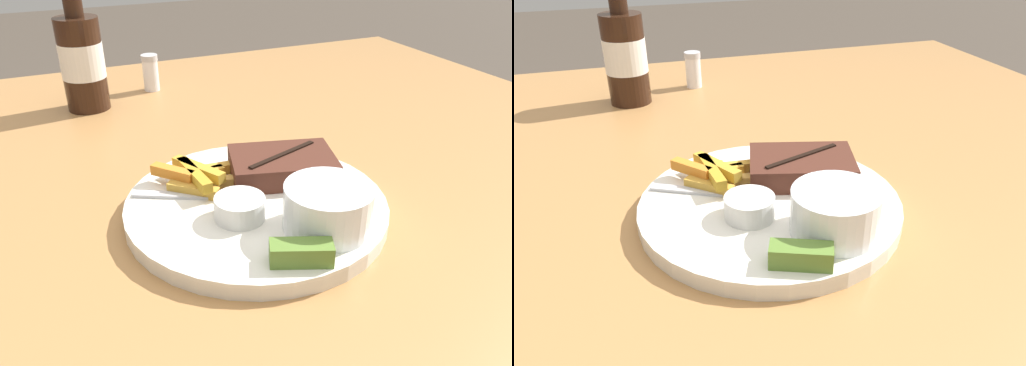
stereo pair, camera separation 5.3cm
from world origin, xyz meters
TOP-DOWN VIEW (x-y plane):
  - dining_table at (0.00, 0.00)m, footprint 1.29×1.30m
  - dinner_plate at (0.00, 0.00)m, footprint 0.28×0.28m
  - steak_portion at (0.05, 0.04)m, footprint 0.14×0.11m
  - fries_pile at (-0.04, 0.06)m, footprint 0.12×0.08m
  - coleslaw_cup at (0.04, -0.08)m, footprint 0.09×0.09m
  - dipping_sauce_cup at (-0.03, -0.03)m, footprint 0.05×0.05m
  - pickle_spear at (-0.01, -0.12)m, footprint 0.06×0.04m
  - fork_utensil at (-0.07, 0.03)m, footprint 0.12×0.07m
  - knife_utensil at (0.01, 0.03)m, footprint 0.12×0.14m
  - beer_bottle at (-0.12, 0.41)m, footprint 0.07×0.07m
  - salt_shaker at (0.00, 0.46)m, footprint 0.03×0.03m

SIDE VIEW (x-z plane):
  - dining_table at x=0.00m, z-range 0.30..1.04m
  - dinner_plate at x=0.00m, z-range 0.74..0.76m
  - fork_utensil at x=-0.07m, z-range 0.76..0.76m
  - knife_utensil at x=0.01m, z-range 0.76..0.77m
  - pickle_spear at x=-0.01m, z-range 0.76..0.78m
  - fries_pile at x=-0.04m, z-range 0.76..0.78m
  - dipping_sauce_cup at x=-0.03m, z-range 0.76..0.78m
  - steak_portion at x=0.05m, z-range 0.76..0.79m
  - salt_shaker at x=0.00m, z-range 0.74..0.81m
  - coleslaw_cup at x=0.04m, z-range 0.76..0.81m
  - beer_bottle at x=-0.12m, z-range 0.71..0.94m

